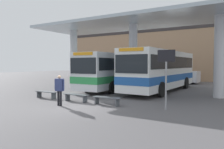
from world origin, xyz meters
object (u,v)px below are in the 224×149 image
transit_bus_left_bay (119,70)px  transit_bus_center_bay (162,69)px  waiting_bench_mid_platform (107,99)px  pedestrian_waiting (59,87)px  waiting_bench_far_platform (76,96)px  waiting_bench_near_pillar (46,93)px  parked_car_street (180,75)px  info_sign_platform (166,67)px

transit_bus_left_bay → transit_bus_center_bay: size_ratio=0.97×
waiting_bench_mid_platform → pedestrian_waiting: (-2.17, -1.54, 0.70)m
transit_bus_left_bay → waiting_bench_mid_platform: 8.50m
transit_bus_left_bay → waiting_bench_mid_platform: bearing=114.0°
transit_bus_left_bay → waiting_bench_far_platform: 7.83m
waiting_bench_near_pillar → waiting_bench_mid_platform: (4.97, 0.00, -0.00)m
transit_bus_left_bay → parked_car_street: bearing=-112.6°
transit_bus_left_bay → parked_car_street: (3.53, 8.91, -0.78)m
transit_bus_center_bay → info_sign_platform: transit_bus_center_bay is taller
transit_bus_left_bay → waiting_bench_far_platform: bearing=98.3°
transit_bus_center_bay → pedestrian_waiting: transit_bus_center_bay is taller
pedestrian_waiting → parked_car_street: (2.16, 18.04, -0.02)m
transit_bus_center_bay → parked_car_street: bearing=-84.6°
transit_bus_center_bay → waiting_bench_mid_platform: bearing=88.2°
waiting_bench_mid_platform → waiting_bench_far_platform: bearing=180.0°
waiting_bench_mid_platform → transit_bus_left_bay: bearing=115.0°
waiting_bench_near_pillar → waiting_bench_far_platform: bearing=0.0°
waiting_bench_far_platform → waiting_bench_near_pillar: bearing=-180.0°
info_sign_platform → parked_car_street: size_ratio=0.69×
waiting_bench_far_platform → info_sign_platform: (5.56, 0.48, 1.84)m
transit_bus_left_bay → pedestrian_waiting: bearing=97.5°
transit_bus_left_bay → waiting_bench_far_platform: (1.25, -7.59, -1.46)m
waiting_bench_mid_platform → transit_bus_center_bay: bearing=86.3°
transit_bus_center_bay → waiting_bench_mid_platform: (-0.51, -8.01, -1.58)m
waiting_bench_far_platform → info_sign_platform: size_ratio=0.58×
info_sign_platform → parked_car_street: info_sign_platform is taller
pedestrian_waiting → parked_car_street: parked_car_street is taller
transit_bus_center_bay → info_sign_platform: (2.77, -7.53, 0.26)m
waiting_bench_mid_platform → pedestrian_waiting: bearing=-144.6°
transit_bus_center_bay → waiting_bench_far_platform: bearing=72.6°
parked_car_street → pedestrian_waiting: bearing=-92.7°
waiting_bench_mid_platform → info_sign_platform: (3.28, 0.48, 1.84)m
transit_bus_left_bay → transit_bus_center_bay: bearing=-175.1°
waiting_bench_far_platform → info_sign_platform: 5.88m
waiting_bench_far_platform → parked_car_street: 16.67m
transit_bus_left_bay → pedestrian_waiting: transit_bus_left_bay is taller
waiting_bench_near_pillar → waiting_bench_mid_platform: same height
waiting_bench_near_pillar → pedestrian_waiting: (2.81, -1.54, 0.70)m
transit_bus_left_bay → pedestrian_waiting: (1.37, -9.14, -0.76)m
info_sign_platform → waiting_bench_far_platform: bearing=-175.0°
transit_bus_left_bay → info_sign_platform: bearing=132.8°
waiting_bench_mid_platform → pedestrian_waiting: size_ratio=1.01×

